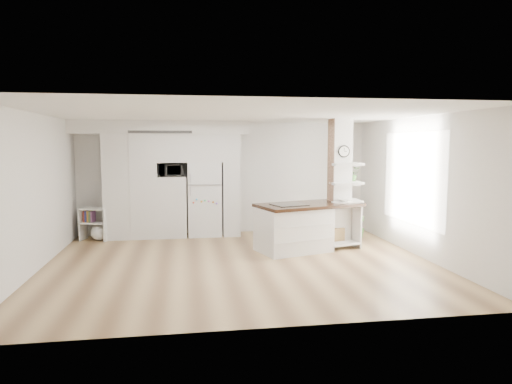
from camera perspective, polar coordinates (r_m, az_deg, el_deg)
The scene contains 14 objects.
floor at distance 8.46m, azimuth -1.98°, elevation -8.86°, with size 7.00×6.00×0.01m, color tan.
room at distance 8.18m, azimuth -2.03°, elevation 3.80°, with size 7.04×6.04×2.72m.
cabinet_wall at distance 10.82m, azimuth -11.40°, elevation 2.37°, with size 4.00×0.71×2.70m.
refrigerator at distance 10.89m, azimuth -6.46°, elevation -0.87°, with size 0.78×0.69×1.75m.
column at distance 9.87m, azimuth 11.01°, elevation 1.14°, with size 0.69×0.90×2.70m.
window at distance 9.55m, azimuth 18.96°, elevation 1.66°, with size 2.40×2.40×0.00m, color white.
pendant_light at distance 8.69m, azimuth 9.09°, elevation 5.60°, with size 0.12×0.12×0.10m, color white.
kitchen_island at distance 9.36m, azimuth 5.36°, elevation -4.31°, with size 2.33×1.59×1.53m.
bookshelf at distance 10.95m, azimuth -19.32°, elevation -4.06°, with size 0.70×0.53×0.74m.
floor_plant_a at distance 10.13m, azimuth 12.03°, elevation -5.01°, with size 0.28×0.23×0.51m, color #427F32.
floor_plant_b at distance 10.93m, azimuth 12.63°, elevation -4.19°, with size 0.29×0.29×0.53m, color #427F32.
microwave at distance 10.76m, azimuth -10.49°, elevation 2.71°, with size 0.54×0.37×0.30m, color #2D2D2D.
shelf_plant at distance 10.11m, azimuth 12.04°, elevation 2.21°, with size 0.27×0.23×0.30m, color #427F32.
decor_bowl at distance 9.67m, azimuth 10.99°, elevation -1.05°, with size 0.22×0.22×0.05m, color white.
Camera 1 is at (-0.99, -8.12, 2.17)m, focal length 32.00 mm.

